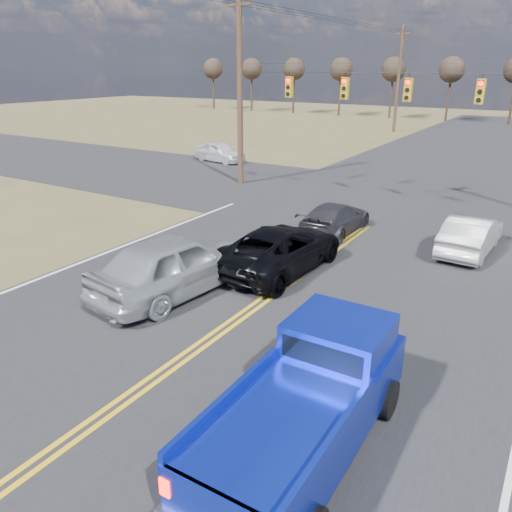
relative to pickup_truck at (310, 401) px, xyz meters
The scene contains 12 objects.
ground 3.95m from the pickup_truck, 163.17° to the right, with size 160.00×160.00×0.00m, color brown.
road_main 9.66m from the pickup_truck, 112.40° to the left, with size 14.00×120.00×0.02m, color #28282B.
road_cross 17.31m from the pickup_truck, 102.24° to the left, with size 120.00×12.00×0.02m, color #28282B.
signal_gantry 17.47m from the pickup_truck, 100.75° to the left, with size 19.60×4.83×10.00m.
utility_poles 16.86m from the pickup_truck, 102.99° to the left, with size 19.60×58.32×10.00m.
treeline 26.54m from the pickup_truck, 98.07° to the left, with size 87.00×117.80×7.40m.
pickup_truck is the anchor object (origin of this frame).
silver_suv 7.17m from the pickup_truck, 149.14° to the left, with size 2.14×5.33×1.82m, color #AAAEB3.
black_suv 8.20m from the pickup_truck, 123.01° to the left, with size 2.41×5.22×1.45m, color black.
white_car_queue 11.91m from the pickup_truck, 87.49° to the left, with size 1.45×4.16×1.37m, color silver.
dgrey_car_queue 12.25m from the pickup_truck, 111.53° to the left, with size 1.71×4.21×1.22m, color #37373C.
cross_car_west 28.20m from the pickup_truck, 129.07° to the left, with size 4.00×1.61×1.36m, color white.
Camera 1 is at (6.63, -5.36, 6.29)m, focal length 35.00 mm.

